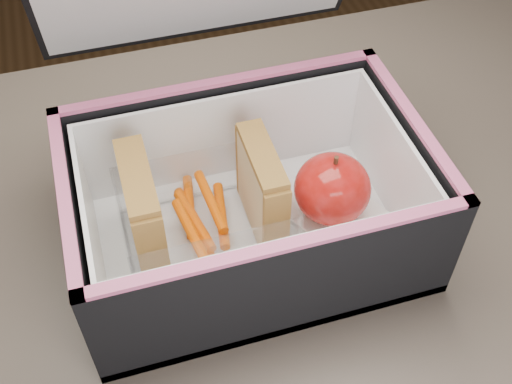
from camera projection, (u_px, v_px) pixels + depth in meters
kitchen_table at (242, 325)px, 0.70m from camera, size 1.20×0.80×0.75m
lunch_bag at (247, 193)px, 0.61m from camera, size 0.33×0.31×0.32m
plastic_tub at (205, 215)px, 0.62m from camera, size 0.16×0.11×0.07m
sandwich_left at (143, 213)px, 0.59m from camera, size 0.03×0.10×0.11m
sandwich_right at (262, 189)px, 0.62m from camera, size 0.02×0.09×0.10m
carrot_sticks at (201, 219)px, 0.63m from camera, size 0.06×0.13×0.03m
paper_napkin at (331, 211)px, 0.66m from camera, size 0.11×0.11×0.01m
red_apple at (332, 189)px, 0.63m from camera, size 0.10×0.10×0.08m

